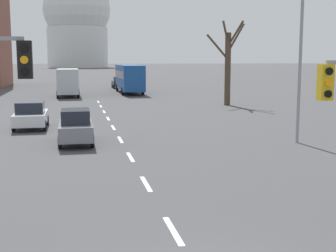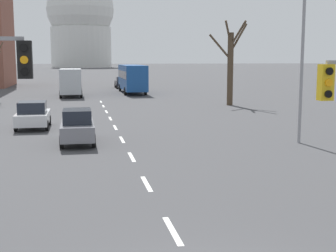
# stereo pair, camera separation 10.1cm
# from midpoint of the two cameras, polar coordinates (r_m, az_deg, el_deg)

# --- Properties ---
(lane_stripe_0) EXTENTS (0.16, 2.00, 0.01)m
(lane_stripe_0) POSITION_cam_midpoint_polar(r_m,az_deg,el_deg) (11.96, 0.80, -12.62)
(lane_stripe_0) COLOR silver
(lane_stripe_0) RESTS_ON ground_plane
(lane_stripe_1) EXTENTS (0.16, 2.00, 0.01)m
(lane_stripe_1) POSITION_cam_midpoint_polar(r_m,az_deg,el_deg) (16.18, -2.46, -7.04)
(lane_stripe_1) COLOR silver
(lane_stripe_1) RESTS_ON ground_plane
(lane_stripe_2) EXTENTS (0.16, 2.00, 0.01)m
(lane_stripe_2) POSITION_cam_midpoint_polar(r_m,az_deg,el_deg) (20.52, -4.32, -3.78)
(lane_stripe_2) COLOR silver
(lane_stripe_2) RESTS_ON ground_plane
(lane_stripe_3) EXTENTS (0.16, 2.00, 0.01)m
(lane_stripe_3) POSITION_cam_midpoint_polar(r_m,az_deg,el_deg) (24.91, -5.52, -1.66)
(lane_stripe_3) COLOR silver
(lane_stripe_3) RESTS_ON ground_plane
(lane_stripe_4) EXTENTS (0.16, 2.00, 0.01)m
(lane_stripe_4) POSITION_cam_midpoint_polar(r_m,az_deg,el_deg) (29.34, -6.35, -0.18)
(lane_stripe_4) COLOR silver
(lane_stripe_4) RESTS_ON ground_plane
(lane_stripe_5) EXTENTS (0.16, 2.00, 0.01)m
(lane_stripe_5) POSITION_cam_midpoint_polar(r_m,az_deg,el_deg) (33.79, -6.97, 0.91)
(lane_stripe_5) COLOR silver
(lane_stripe_5) RESTS_ON ground_plane
(lane_stripe_6) EXTENTS (0.16, 2.00, 0.01)m
(lane_stripe_6) POSITION_cam_midpoint_polar(r_m,az_deg,el_deg) (38.25, -7.44, 1.75)
(lane_stripe_6) COLOR silver
(lane_stripe_6) RESTS_ON ground_plane
(lane_stripe_7) EXTENTS (0.16, 2.00, 0.01)m
(lane_stripe_7) POSITION_cam_midpoint_polar(r_m,az_deg,el_deg) (42.71, -7.82, 2.41)
(lane_stripe_7) COLOR silver
(lane_stripe_7) RESTS_ON ground_plane
(lane_stripe_8) EXTENTS (0.16, 2.00, 0.01)m
(lane_stripe_8) POSITION_cam_midpoint_polar(r_m,az_deg,el_deg) (47.19, -8.12, 2.95)
(lane_stripe_8) COLOR silver
(lane_stripe_8) RESTS_ON ground_plane
(street_lamp_right) EXTENTS (1.83, 0.36, 8.34)m
(street_lamp_right) POSITION_cam_midpoint_polar(r_m,az_deg,el_deg) (24.33, 15.57, 9.84)
(street_lamp_right) COLOR gray
(street_lamp_right) RESTS_ON ground_plane
(sedan_near_left) EXTENTS (1.84, 4.54, 1.65)m
(sedan_near_left) POSITION_cam_midpoint_polar(r_m,az_deg,el_deg) (68.83, -5.63, 5.32)
(sedan_near_left) COLOR black
(sedan_near_left) RESTS_ON ground_plane
(sedan_near_right) EXTENTS (1.70, 4.14, 1.75)m
(sedan_near_right) POSITION_cam_midpoint_polar(r_m,az_deg,el_deg) (23.98, -10.87, -0.05)
(sedan_near_right) COLOR slate
(sedan_near_right) RESTS_ON ground_plane
(sedan_mid_centre) EXTENTS (1.97, 4.10, 1.66)m
(sedan_mid_centre) POSITION_cam_midpoint_polar(r_m,az_deg,el_deg) (29.92, -16.05, 1.30)
(sedan_mid_centre) COLOR silver
(sedan_mid_centre) RESTS_ON ground_plane
(city_bus) EXTENTS (2.66, 10.80, 3.48)m
(city_bus) POSITION_cam_midpoint_polar(r_m,az_deg,el_deg) (58.48, -4.35, 6.02)
(city_bus) COLOR #19478C
(city_bus) RESTS_ON ground_plane
(delivery_truck) EXTENTS (2.44, 7.20, 3.14)m
(delivery_truck) POSITION_cam_midpoint_polar(r_m,az_deg,el_deg) (54.14, -11.71, 5.33)
(delivery_truck) COLOR #333842
(delivery_truck) RESTS_ON ground_plane
(bare_tree_right_near) EXTENTS (3.44, 2.26, 7.66)m
(bare_tree_right_near) POSITION_cam_midpoint_polar(r_m,az_deg,el_deg) (43.39, 7.69, 7.49)
(bare_tree_right_near) COLOR #473828
(bare_tree_right_near) RESTS_ON ground_plane
(capitol_dome) EXTENTS (32.52, 32.52, 45.93)m
(capitol_dome) POSITION_cam_midpoint_polar(r_m,az_deg,el_deg) (237.75, -10.59, 12.43)
(capitol_dome) COLOR silver
(capitol_dome) RESTS_ON ground_plane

